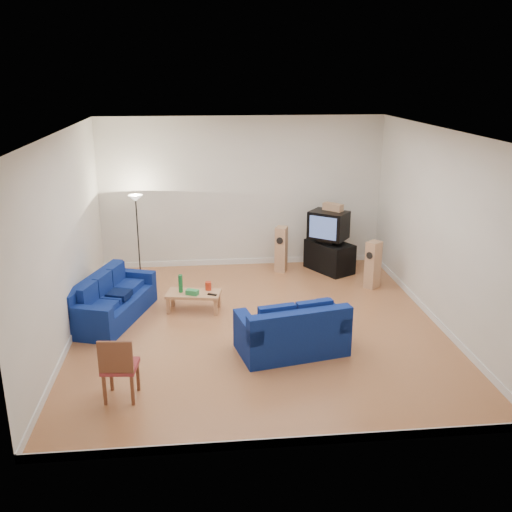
{
  "coord_description": "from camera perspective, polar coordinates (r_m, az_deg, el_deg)",
  "views": [
    {
      "loc": [
        -0.94,
        -8.66,
        4.06
      ],
      "look_at": [
        0.0,
        0.4,
        1.1
      ],
      "focal_mm": 40.0,
      "sensor_mm": 36.0,
      "label": 1
    }
  ],
  "objects": [
    {
      "name": "tv_stand",
      "position": [
        12.2,
        7.35,
        -0.04
      ],
      "size": [
        1.0,
        1.17,
        0.63
      ],
      "primitive_type": "cube",
      "rotation": [
        0.0,
        0.0,
        -1.05
      ],
      "color": "black",
      "rests_on": "ground"
    },
    {
      "name": "sofa_loveseat",
      "position": [
        8.64,
        3.69,
        -7.83
      ],
      "size": [
        1.73,
        1.19,
        0.79
      ],
      "rotation": [
        0.0,
        0.0,
        0.21
      ],
      "color": "#091957",
      "rests_on": "ground"
    },
    {
      "name": "remote",
      "position": [
        9.98,
        -4.41,
        -3.86
      ],
      "size": [
        0.17,
        0.12,
        0.02
      ],
      "primitive_type": "cube",
      "rotation": [
        0.0,
        0.0,
        -0.47
      ],
      "color": "black",
      "rests_on": "coffee_table"
    },
    {
      "name": "bottle",
      "position": [
        10.12,
        -7.55,
        -2.74
      ],
      "size": [
        0.09,
        0.09,
        0.32
      ],
      "primitive_type": "cylinder",
      "rotation": [
        0.0,
        0.0,
        -0.26
      ],
      "color": "#197233",
      "rests_on": "coffee_table"
    },
    {
      "name": "room",
      "position": [
        9.07,
        0.26,
        1.89
      ],
      "size": [
        6.01,
        6.51,
        3.21
      ],
      "color": "brown",
      "rests_on": "ground"
    },
    {
      "name": "speaker_right",
      "position": [
        11.33,
        11.61,
        -0.85
      ],
      "size": [
        0.35,
        0.34,
        0.94
      ],
      "rotation": [
        0.0,
        0.0,
        -0.87
      ],
      "color": "tan",
      "rests_on": "ground"
    },
    {
      "name": "tissue_box",
      "position": [
        10.03,
        -6.4,
        -3.62
      ],
      "size": [
        0.24,
        0.2,
        0.09
      ],
      "primitive_type": "cube",
      "rotation": [
        0.0,
        0.0,
        -0.43
      ],
      "color": "green",
      "rests_on": "coffee_table"
    },
    {
      "name": "sofa_three_seat",
      "position": [
        10.09,
        -14.42,
        -4.62
      ],
      "size": [
        1.4,
        2.09,
        0.74
      ],
      "rotation": [
        0.0,
        0.0,
        -1.89
      ],
      "color": "#091957",
      "rests_on": "ground"
    },
    {
      "name": "av_receiver",
      "position": [
        12.09,
        7.27,
        1.59
      ],
      "size": [
        0.54,
        0.55,
        0.1
      ],
      "primitive_type": "cube",
      "rotation": [
        0.0,
        0.0,
        -0.85
      ],
      "color": "black",
      "rests_on": "tv_stand"
    },
    {
      "name": "centre_speaker",
      "position": [
        11.98,
        7.71,
        4.88
      ],
      "size": [
        0.41,
        0.42,
        0.15
      ],
      "primitive_type": "cube",
      "rotation": [
        0.0,
        0.0,
        -0.82
      ],
      "color": "tan",
      "rests_on": "television"
    },
    {
      "name": "floor_lamp",
      "position": [
        11.73,
        -11.89,
        4.57
      ],
      "size": [
        0.29,
        0.29,
        1.71
      ],
      "color": "black",
      "rests_on": "ground"
    },
    {
      "name": "coffee_table",
      "position": [
        10.15,
        -6.26,
        -3.92
      ],
      "size": [
        1.01,
        0.63,
        0.34
      ],
      "rotation": [
        0.0,
        0.0,
        -0.18
      ],
      "color": "tan",
      "rests_on": "ground"
    },
    {
      "name": "red_canister",
      "position": [
        10.2,
        -4.79,
        -3.0
      ],
      "size": [
        0.14,
        0.14,
        0.15
      ],
      "primitive_type": "cylinder",
      "rotation": [
        0.0,
        0.0,
        -0.42
      ],
      "color": "red",
      "rests_on": "coffee_table"
    },
    {
      "name": "television",
      "position": [
        11.97,
        7.26,
        3.1
      ],
      "size": [
        0.92,
        0.88,
        0.58
      ],
      "rotation": [
        0.0,
        0.0,
        -0.65
      ],
      "color": "black",
      "rests_on": "av_receiver"
    },
    {
      "name": "dining_chair",
      "position": [
        7.56,
        -13.56,
        -10.58
      ],
      "size": [
        0.47,
        0.47,
        0.9
      ],
      "rotation": [
        0.0,
        0.0,
        -0.1
      ],
      "color": "brown",
      "rests_on": "ground"
    },
    {
      "name": "speaker_left",
      "position": [
        12.03,
        2.53,
        0.69
      ],
      "size": [
        0.31,
        0.35,
        0.97
      ],
      "rotation": [
        0.0,
        0.0,
        -0.37
      ],
      "color": "tan",
      "rests_on": "ground"
    }
  ]
}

